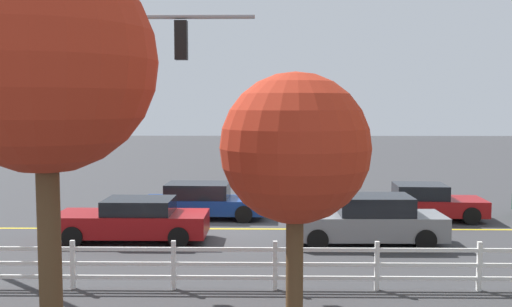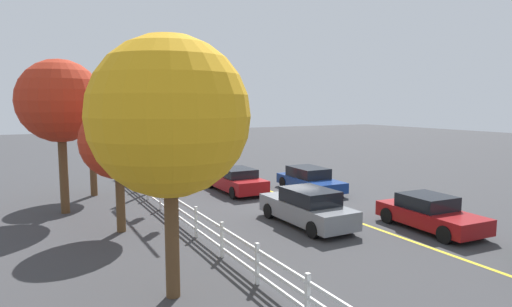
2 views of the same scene
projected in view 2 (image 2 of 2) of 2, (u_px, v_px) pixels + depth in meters
The scene contains 12 objects.
ground_plane at pixel (288, 197), 22.69m from camera, with size 120.00×120.00×0.00m, color #38383A.
lane_center_stripe at pixel (336, 214), 19.18m from camera, with size 28.00×0.16×0.01m, color gold.
signal_assembly at pixel (176, 103), 23.37m from camera, with size 7.58×0.38×6.98m.
car_0 at pixel (310, 180), 24.21m from camera, with size 4.69×2.00×1.34m.
car_1 at pixel (430, 213), 16.82m from camera, with size 4.33×2.08×1.34m.
car_2 at pixel (235, 180), 24.01m from camera, with size 4.75×1.94×1.35m.
car_4 at pixel (307, 207), 17.42m from camera, with size 4.69×1.86×1.51m.
white_rail_fence at pixel (186, 214), 16.89m from camera, with size 26.10×0.10×1.15m.
tree_0 at pixel (169, 117), 10.51m from camera, with size 3.97×3.97×6.57m.
tree_1 at pixel (91, 114), 22.66m from camera, with size 2.95×2.95×5.84m.
tree_2 at pixel (118, 142), 16.23m from camera, with size 2.87×2.87×4.93m.
tree_3 at pixel (60, 102), 18.88m from camera, with size 3.63×3.63×6.82m.
Camera 2 is at (-18.85, 11.98, 4.88)m, focal length 30.37 mm.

